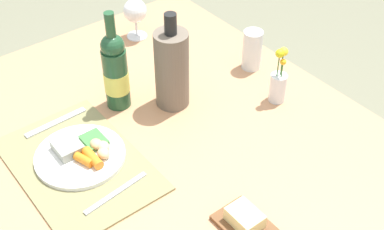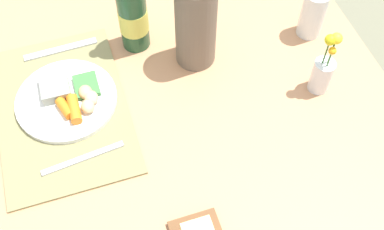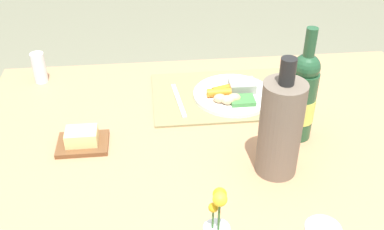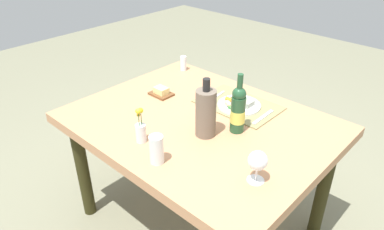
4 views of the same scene
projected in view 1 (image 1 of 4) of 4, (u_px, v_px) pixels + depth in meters
dining_table at (173, 156)px, 1.49m from camera, size 1.32×1.03×0.73m
placemat at (79, 165)px, 1.34m from camera, size 0.44×0.30×0.01m
dinner_plate at (82, 153)px, 1.35m from camera, size 0.24×0.24×0.04m
fork at (56, 122)px, 1.46m from camera, size 0.02×0.19×0.00m
knife at (116, 193)px, 1.26m from camera, size 0.03×0.19×0.00m
wine_glass at (135, 12)px, 1.76m from camera, size 0.08×0.08×0.14m
wine_bottle at (115, 71)px, 1.46m from camera, size 0.07×0.07×0.30m
flower_vase at (278, 83)px, 1.51m from camera, size 0.05×0.05×0.18m
cooler_bottle at (172, 68)px, 1.46m from camera, size 0.10×0.10×0.30m
butter_dish at (244, 221)px, 1.18m from camera, size 0.13×0.10×0.05m
water_tumbler at (252, 52)px, 1.65m from camera, size 0.06×0.06×0.13m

